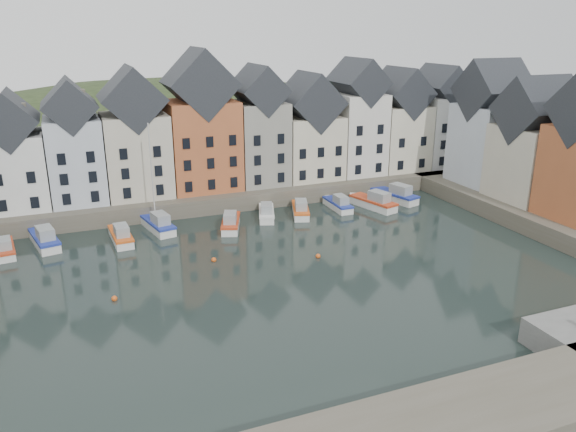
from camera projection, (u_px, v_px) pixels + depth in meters
ground at (281, 288)px, 50.03m from camera, size 260.00×260.00×0.00m
far_quay at (201, 191)px, 76.09m from camera, size 90.00×16.00×2.00m
right_quay at (566, 217)px, 65.44m from camera, size 14.00×54.00×2.00m
hillside at (173, 252)px, 105.01m from camera, size 153.60×70.40×64.00m
far_terrace at (226, 134)px, 72.95m from camera, size 72.37×8.16×17.78m
right_terrace at (536, 143)px, 67.02m from camera, size 8.30×24.25×16.36m
mooring_buoys at (221, 270)px, 53.26m from camera, size 20.50×5.50×0.50m
boat_a at (5, 249)px, 57.11m from camera, size 2.34×5.65×2.11m
boat_b at (45, 239)px, 59.26m from camera, size 3.39×6.88×2.53m
boat_c at (121, 236)px, 60.42m from camera, size 2.21×6.14×2.32m
boat_d at (158, 224)px, 63.78m from camera, size 3.23×6.76×12.40m
boat_e at (231, 223)px, 64.47m from camera, size 3.84×6.35×2.33m
boat_f at (266, 213)px, 68.01m from camera, size 3.53×6.02×2.21m
boat_g at (301, 210)px, 69.10m from camera, size 3.75×6.28×2.31m
boat_h at (338, 204)px, 71.36m from camera, size 1.85×5.71×2.18m
boat_i at (374, 202)px, 71.69m from camera, size 3.85×7.11×2.61m
boat_j at (396, 195)px, 74.69m from camera, size 3.99×7.26×2.66m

